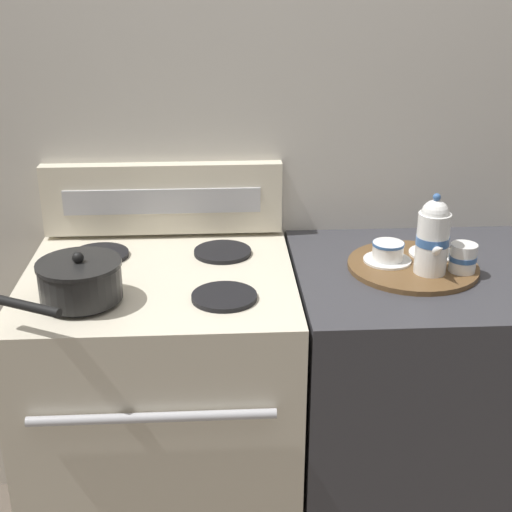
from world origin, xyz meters
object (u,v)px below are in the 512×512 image
teapot (433,237)px  teacup_left (388,252)px  teacup_right (433,245)px  creamer_jug (463,258)px  serving_tray (413,266)px  stove (166,423)px  saucepan (79,281)px

teapot → teacup_left: (-0.09, 0.08, -0.07)m
teacup_right → creamer_jug: bearing=-69.4°
serving_tray → teacup_right: size_ratio=2.70×
serving_tray → creamer_jug: bearing=-24.7°
teapot → teacup_right: teapot is taller
stove → teacup_left: size_ratio=7.29×
teacup_left → saucepan: bearing=-167.0°
saucepan → teacup_right: (0.93, 0.22, -0.02)m
stove → teapot: (0.71, -0.05, 0.58)m
teacup_right → serving_tray: bearing=-138.2°
serving_tray → teapot: (0.03, -0.06, 0.11)m
creamer_jug → saucepan: bearing=-173.8°
saucepan → creamer_jug: bearing=6.2°
serving_tray → teapot: 0.12m
teapot → teacup_right: 0.15m
saucepan → teapot: size_ratio=1.45×
teacup_left → creamer_jug: size_ratio=1.72×
saucepan → teapot: bearing=6.6°
serving_tray → saucepan: bearing=-169.5°
stove → teacup_left: 0.80m
saucepan → teacup_right: saucepan is taller
serving_tray → teacup_right: (0.07, 0.06, 0.03)m
teapot → creamer_jug: bearing=2.3°
saucepan → serving_tray: saucepan is taller
teapot → creamer_jug: size_ratio=2.86×
serving_tray → creamer_jug: 0.14m
teacup_left → stove: bearing=-176.8°
stove → saucepan: saucepan is taller
teapot → teacup_left: teapot is taller
stove → serving_tray: 0.83m
teapot → teacup_left: bearing=139.5°
serving_tray → teacup_left: bearing=160.3°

